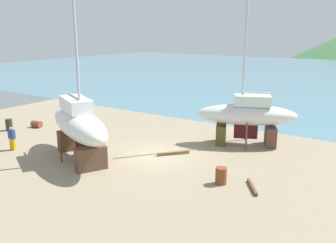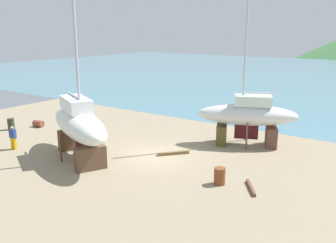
{
  "view_description": "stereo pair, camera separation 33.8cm",
  "coord_description": "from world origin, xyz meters",
  "px_view_note": "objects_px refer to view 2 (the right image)",
  "views": [
    {
      "loc": [
        12.66,
        -17.93,
        7.9
      ],
      "look_at": [
        0.06,
        1.16,
        2.07
      ],
      "focal_mm": 38.06,
      "sensor_mm": 36.0,
      "label": 1
    },
    {
      "loc": [
        12.94,
        -17.74,
        7.9
      ],
      "look_at": [
        0.06,
        1.16,
        2.07
      ],
      "focal_mm": 38.06,
      "sensor_mm": 36.0,
      "label": 2
    }
  ],
  "objects_px": {
    "sailboat_small_center": "(79,124)",
    "barrel_rust_near": "(11,124)",
    "worker": "(13,137)",
    "sailboat_far_slipway": "(247,116)",
    "barrel_blue_faded": "(38,124)",
    "barrel_by_slipway": "(220,176)"
  },
  "relations": [
    {
      "from": "worker",
      "to": "barrel_blue_faded",
      "type": "distance_m",
      "value": 5.91
    },
    {
      "from": "barrel_by_slipway",
      "to": "barrel_rust_near",
      "type": "bearing_deg",
      "value": 179.77
    },
    {
      "from": "sailboat_small_center",
      "to": "worker",
      "type": "bearing_deg",
      "value": -138.57
    },
    {
      "from": "sailboat_far_slipway",
      "to": "barrel_rust_near",
      "type": "relative_size",
      "value": 12.75
    },
    {
      "from": "worker",
      "to": "barrel_rust_near",
      "type": "distance_m",
      "value": 5.52
    },
    {
      "from": "worker",
      "to": "barrel_by_slipway",
      "type": "xyz_separation_m",
      "value": [
        14.27,
        2.75,
        -0.39
      ]
    },
    {
      "from": "barrel_rust_near",
      "to": "sailboat_far_slipway",
      "type": "bearing_deg",
      "value": 22.05
    },
    {
      "from": "sailboat_small_center",
      "to": "barrel_rust_near",
      "type": "relative_size",
      "value": 14.47
    },
    {
      "from": "barrel_rust_near",
      "to": "worker",
      "type": "bearing_deg",
      "value": -30.83
    },
    {
      "from": "sailboat_far_slipway",
      "to": "worker",
      "type": "relative_size",
      "value": 7.35
    },
    {
      "from": "barrel_rust_near",
      "to": "barrel_blue_faded",
      "type": "xyz_separation_m",
      "value": [
        1.1,
        1.81,
        -0.18
      ]
    },
    {
      "from": "barrel_by_slipway",
      "to": "barrel_blue_faded",
      "type": "height_order",
      "value": "barrel_by_slipway"
    },
    {
      "from": "barrel_rust_near",
      "to": "barrel_by_slipway",
      "type": "xyz_separation_m",
      "value": [
        19.0,
        -0.08,
        -0.02
      ]
    },
    {
      "from": "barrel_by_slipway",
      "to": "sailboat_small_center",
      "type": "bearing_deg",
      "value": -171.23
    },
    {
      "from": "worker",
      "to": "barrel_by_slipway",
      "type": "relative_size",
      "value": 1.8
    },
    {
      "from": "sailboat_far_slipway",
      "to": "barrel_rust_near",
      "type": "height_order",
      "value": "sailboat_far_slipway"
    },
    {
      "from": "sailboat_far_slipway",
      "to": "barrel_blue_faded",
      "type": "bearing_deg",
      "value": -6.0
    },
    {
      "from": "sailboat_small_center",
      "to": "barrel_by_slipway",
      "type": "bearing_deg",
      "value": 35.63
    },
    {
      "from": "worker",
      "to": "barrel_blue_faded",
      "type": "height_order",
      "value": "worker"
    },
    {
      "from": "barrel_rust_near",
      "to": "sailboat_small_center",
      "type": "bearing_deg",
      "value": -8.5
    },
    {
      "from": "barrel_rust_near",
      "to": "barrel_blue_faded",
      "type": "distance_m",
      "value": 2.13
    },
    {
      "from": "sailboat_small_center",
      "to": "barrel_rust_near",
      "type": "xyz_separation_m",
      "value": [
        -9.9,
        1.48,
        -1.82
      ]
    }
  ]
}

